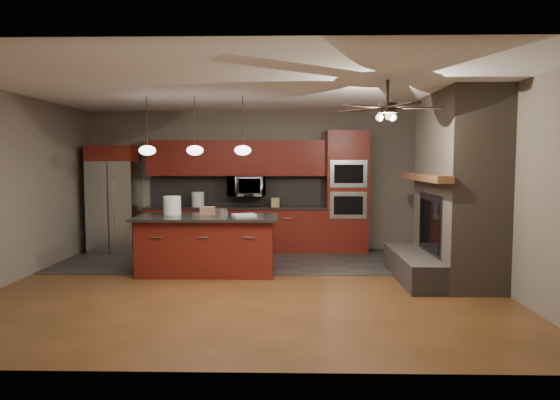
{
  "coord_description": "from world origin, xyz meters",
  "views": [
    {
      "loc": [
        0.6,
        -7.1,
        1.79
      ],
      "look_at": [
        0.43,
        0.6,
        1.19
      ],
      "focal_mm": 32.0,
      "sensor_mm": 36.0,
      "label": 1
    }
  ],
  "objects_px": {
    "paint_can": "(221,213)",
    "counter_box": "(275,202)",
    "counter_bucket": "(198,199)",
    "refrigerator": "(115,199)",
    "white_bucket": "(172,206)",
    "paint_tray": "(244,215)",
    "oven_tower": "(347,192)",
    "kitchen_island": "(207,245)",
    "microwave": "(247,186)",
    "cardboard_box": "(208,211)"
  },
  "relations": [
    {
      "from": "paint_can",
      "to": "counter_box",
      "type": "distance_m",
      "value": 2.16
    },
    {
      "from": "counter_bucket",
      "to": "refrigerator",
      "type": "bearing_deg",
      "value": -177.16
    },
    {
      "from": "refrigerator",
      "to": "white_bucket",
      "type": "height_order",
      "value": "refrigerator"
    },
    {
      "from": "paint_tray",
      "to": "counter_bucket",
      "type": "bearing_deg",
      "value": 96.21
    },
    {
      "from": "oven_tower",
      "to": "counter_box",
      "type": "relative_size",
      "value": 13.69
    },
    {
      "from": "paint_can",
      "to": "kitchen_island",
      "type": "bearing_deg",
      "value": 156.68
    },
    {
      "from": "oven_tower",
      "to": "counter_box",
      "type": "height_order",
      "value": "oven_tower"
    },
    {
      "from": "microwave",
      "to": "white_bucket",
      "type": "bearing_deg",
      "value": -120.01
    },
    {
      "from": "microwave",
      "to": "paint_can",
      "type": "xyz_separation_m",
      "value": [
        -0.21,
        -2.12,
        -0.32
      ]
    },
    {
      "from": "microwave",
      "to": "cardboard_box",
      "type": "height_order",
      "value": "microwave"
    },
    {
      "from": "refrigerator",
      "to": "paint_can",
      "type": "height_order",
      "value": "refrigerator"
    },
    {
      "from": "kitchen_island",
      "to": "cardboard_box",
      "type": "relative_size",
      "value": 10.68
    },
    {
      "from": "microwave",
      "to": "refrigerator",
      "type": "distance_m",
      "value": 2.61
    },
    {
      "from": "oven_tower",
      "to": "refrigerator",
      "type": "relative_size",
      "value": 1.14
    },
    {
      "from": "paint_tray",
      "to": "cardboard_box",
      "type": "xyz_separation_m",
      "value": [
        -0.61,
        0.15,
        0.05
      ]
    },
    {
      "from": "counter_bucket",
      "to": "paint_tray",
      "type": "bearing_deg",
      "value": -60.43
    },
    {
      "from": "kitchen_island",
      "to": "paint_tray",
      "type": "distance_m",
      "value": 0.75
    },
    {
      "from": "refrigerator",
      "to": "counter_bucket",
      "type": "bearing_deg",
      "value": 2.84
    },
    {
      "from": "counter_box",
      "to": "paint_can",
      "type": "bearing_deg",
      "value": -109.63
    },
    {
      "from": "oven_tower",
      "to": "cardboard_box",
      "type": "distance_m",
      "value": 3.03
    },
    {
      "from": "oven_tower",
      "to": "white_bucket",
      "type": "relative_size",
      "value": 7.86
    },
    {
      "from": "refrigerator",
      "to": "paint_tray",
      "type": "relative_size",
      "value": 6.05
    },
    {
      "from": "kitchen_island",
      "to": "counter_box",
      "type": "distance_m",
      "value": 2.23
    },
    {
      "from": "microwave",
      "to": "cardboard_box",
      "type": "relative_size",
      "value": 3.46
    },
    {
      "from": "microwave",
      "to": "kitchen_island",
      "type": "xyz_separation_m",
      "value": [
        -0.45,
        -2.01,
        -0.84
      ]
    },
    {
      "from": "paint_tray",
      "to": "counter_box",
      "type": "height_order",
      "value": "counter_box"
    },
    {
      "from": "counter_bucket",
      "to": "counter_box",
      "type": "distance_m",
      "value": 1.54
    },
    {
      "from": "paint_tray",
      "to": "white_bucket",
      "type": "bearing_deg",
      "value": 148.89
    },
    {
      "from": "paint_can",
      "to": "counter_box",
      "type": "bearing_deg",
      "value": 68.68
    },
    {
      "from": "refrigerator",
      "to": "white_bucket",
      "type": "bearing_deg",
      "value": -47.53
    },
    {
      "from": "kitchen_island",
      "to": "cardboard_box",
      "type": "xyz_separation_m",
      "value": [
        -0.02,
        0.18,
        0.52
      ]
    },
    {
      "from": "kitchen_island",
      "to": "oven_tower",
      "type": "bearing_deg",
      "value": 38.7
    },
    {
      "from": "white_bucket",
      "to": "counter_box",
      "type": "distance_m",
      "value": 2.37
    },
    {
      "from": "cardboard_box",
      "to": "counter_bucket",
      "type": "distance_m",
      "value": 1.85
    },
    {
      "from": "oven_tower",
      "to": "kitchen_island",
      "type": "distance_m",
      "value": 3.2
    },
    {
      "from": "paint_tray",
      "to": "counter_bucket",
      "type": "xyz_separation_m",
      "value": [
        -1.1,
        1.93,
        0.1
      ]
    },
    {
      "from": "counter_box",
      "to": "oven_tower",
      "type": "bearing_deg",
      "value": 3.44
    },
    {
      "from": "counter_bucket",
      "to": "white_bucket",
      "type": "bearing_deg",
      "value": -92.87
    },
    {
      "from": "oven_tower",
      "to": "paint_can",
      "type": "bearing_deg",
      "value": -136.73
    },
    {
      "from": "kitchen_island",
      "to": "white_bucket",
      "type": "distance_m",
      "value": 0.87
    },
    {
      "from": "refrigerator",
      "to": "paint_tray",
      "type": "distance_m",
      "value": 3.3
    },
    {
      "from": "white_bucket",
      "to": "counter_bucket",
      "type": "bearing_deg",
      "value": 87.13
    },
    {
      "from": "cardboard_box",
      "to": "paint_can",
      "type": "bearing_deg",
      "value": -34.05
    },
    {
      "from": "paint_can",
      "to": "microwave",
      "type": "bearing_deg",
      "value": 84.28
    },
    {
      "from": "paint_tray",
      "to": "refrigerator",
      "type": "bearing_deg",
      "value": 122.52
    },
    {
      "from": "kitchen_island",
      "to": "paint_tray",
      "type": "height_order",
      "value": "paint_tray"
    },
    {
      "from": "cardboard_box",
      "to": "microwave",
      "type": "bearing_deg",
      "value": 88.34
    },
    {
      "from": "cardboard_box",
      "to": "counter_box",
      "type": "height_order",
      "value": "counter_box"
    },
    {
      "from": "refrigerator",
      "to": "counter_bucket",
      "type": "relative_size",
      "value": 7.4
    },
    {
      "from": "refrigerator",
      "to": "counter_bucket",
      "type": "xyz_separation_m",
      "value": [
        1.64,
        0.08,
        -0.0
      ]
    }
  ]
}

